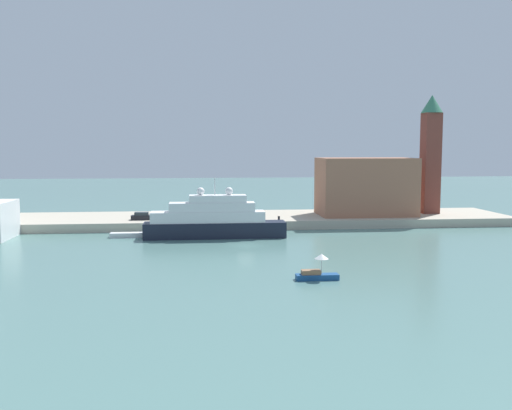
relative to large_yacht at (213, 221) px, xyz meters
name	(u,v)px	position (x,y,z in m)	size (l,w,h in m)	color
ground	(246,246)	(4.96, -8.41, -2.95)	(400.00, 400.00, 0.00)	slate
quay_dock	(236,220)	(4.96, 17.32, -2.13)	(110.00, 19.46, 1.65)	#B7AD99
large_yacht	(213,221)	(0.00, 0.00, 0.00)	(24.02, 4.13, 10.27)	black
small_motorboat	(317,272)	(11.25, -32.18, -2.02)	(4.98, 1.63, 3.04)	navy
work_barge	(126,235)	(-14.77, 1.95, -2.55)	(5.47, 1.78, 0.80)	silver
harbor_building	(366,187)	(31.30, 15.91, 4.49)	(18.93, 10.88, 11.58)	#9E664C
bell_tower	(431,150)	(45.53, 17.75, 11.86)	(4.42, 4.42, 24.39)	brown
parked_car	(143,216)	(-13.04, 12.60, -0.68)	(4.38, 1.72, 1.45)	black
person_figure	(168,215)	(-8.28, 13.16, -0.57)	(0.36, 0.36, 1.59)	maroon
mooring_bollard	(279,218)	(12.58, 8.97, -0.90)	(0.42, 0.42, 0.81)	black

